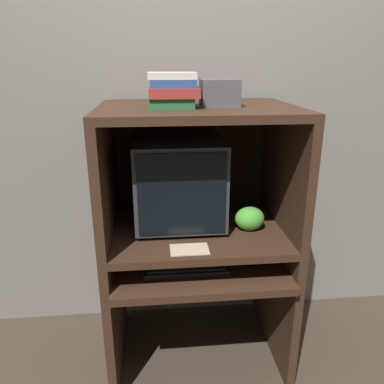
{
  "coord_description": "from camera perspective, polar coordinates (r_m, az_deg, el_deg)",
  "views": [
    {
      "loc": [
        -0.2,
        -1.37,
        1.53
      ],
      "look_at": [
        -0.03,
        0.34,
        0.93
      ],
      "focal_mm": 35.0,
      "sensor_mm": 36.0,
      "label": 1
    }
  ],
  "objects": [
    {
      "name": "paper_card",
      "position": [
        1.66,
        -0.39,
        -8.74
      ],
      "size": [
        0.17,
        0.11,
        0.0
      ],
      "color": "#CCB28C",
      "rests_on": "desk_monitor_shelf"
    },
    {
      "name": "mouse",
      "position": [
        1.86,
        6.62,
        -10.53
      ],
      "size": [
        0.06,
        0.04,
        0.03
      ],
      "color": "#B7B7B7",
      "rests_on": "desk_base"
    },
    {
      "name": "storage_box",
      "position": [
        1.71,
        4.21,
        14.82
      ],
      "size": [
        0.17,
        0.14,
        0.12
      ],
      "color": "#4C4C51",
      "rests_on": "hutch_upper"
    },
    {
      "name": "desk_base",
      "position": [
        2.03,
        0.87,
        -15.14
      ],
      "size": [
        0.9,
        0.71,
        0.6
      ],
      "color": "#382316",
      "rests_on": "ground_plane"
    },
    {
      "name": "desk_monitor_shelf",
      "position": [
        1.9,
        0.78,
        -6.18
      ],
      "size": [
        0.9,
        0.67,
        0.15
      ],
      "color": "#382316",
      "rests_on": "desk_base"
    },
    {
      "name": "keyboard",
      "position": [
        1.81,
        -0.94,
        -11.3
      ],
      "size": [
        0.4,
        0.16,
        0.03
      ],
      "color": "black",
      "rests_on": "desk_base"
    },
    {
      "name": "snack_bag",
      "position": [
        1.85,
        8.77,
        -4.03
      ],
      "size": [
        0.14,
        0.11,
        0.12
      ],
      "color": "green",
      "rests_on": "desk_monitor_shelf"
    },
    {
      "name": "wall_back",
      "position": [
        2.13,
        -0.38,
        12.93
      ],
      "size": [
        6.0,
        0.06,
        2.6
      ],
      "color": "gray",
      "rests_on": "ground_plane"
    },
    {
      "name": "crt_monitor",
      "position": [
        1.87,
        -2.05,
        1.83
      ],
      "size": [
        0.43,
        0.47,
        0.43
      ],
      "color": "#333338",
      "rests_on": "desk_monitor_shelf"
    },
    {
      "name": "hutch_upper",
      "position": [
        1.79,
        0.72,
        6.71
      ],
      "size": [
        0.9,
        0.67,
        0.59
      ],
      "color": "#382316",
      "rests_on": "desk_monitor_shelf"
    },
    {
      "name": "book_stack",
      "position": [
        1.64,
        -3.02,
        15.16
      ],
      "size": [
        0.22,
        0.17,
        0.15
      ],
      "color": "#236638",
      "rests_on": "hutch_upper"
    }
  ]
}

